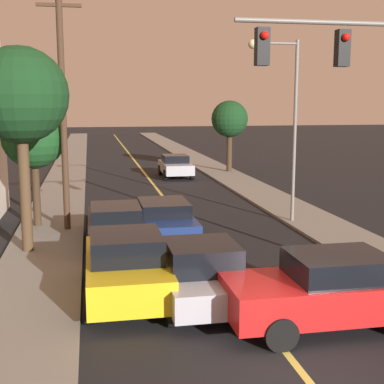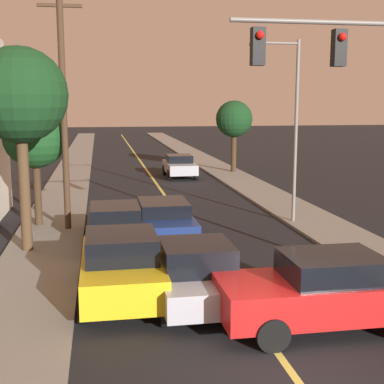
{
  "view_description": "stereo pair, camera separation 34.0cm",
  "coord_description": "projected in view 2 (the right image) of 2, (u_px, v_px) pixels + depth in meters",
  "views": [
    {
      "loc": [
        -3.7,
        -8.58,
        4.92
      ],
      "look_at": [
        0.0,
        10.72,
        1.6
      ],
      "focal_mm": 50.0,
      "sensor_mm": 36.0,
      "label": 1
    },
    {
      "loc": [
        -3.36,
        -8.64,
        4.92
      ],
      "look_at": [
        0.0,
        10.72,
        1.6
      ],
      "focal_mm": 50.0,
      "sensor_mm": 36.0,
      "label": 2
    }
  ],
  "objects": [
    {
      "name": "sidewalk_right",
      "position": [
        202.0,
        160.0,
        45.63
      ],
      "size": [
        2.5,
        80.0,
        0.12
      ],
      "color": "gray",
      "rests_on": "ground"
    },
    {
      "name": "car_far_oncoming",
      "position": [
        179.0,
        166.0,
        35.2
      ],
      "size": [
        1.93,
        4.12,
        1.47
      ],
      "rotation": [
        0.0,
        0.0,
        3.14
      ],
      "color": "#A5A8B2",
      "rests_on": "ground"
    },
    {
      "name": "car_near_lane_second",
      "position": [
        163.0,
        218.0,
        19.61
      ],
      "size": [
        2.07,
        4.87,
        1.38
      ],
      "color": "navy",
      "rests_on": "ground"
    },
    {
      "name": "sidewalk_left",
      "position": [
        76.0,
        162.0,
        43.85
      ],
      "size": [
        2.5,
        80.0,
        0.12
      ],
      "color": "gray",
      "rests_on": "ground"
    },
    {
      "name": "car_outer_lane_second",
      "position": [
        115.0,
        223.0,
        18.54
      ],
      "size": [
        2.01,
        4.7,
        1.42
      ],
      "color": "black",
      "rests_on": "ground"
    },
    {
      "name": "streetlamp_right",
      "position": [
        285.0,
        106.0,
        21.03
      ],
      "size": [
        2.06,
        0.36,
        7.19
      ],
      "color": "slate",
      "rests_on": "ground"
    },
    {
      "name": "ground_plane",
      "position": [
        292.0,
        374.0,
        9.78
      ],
      "size": [
        200.0,
        200.0,
        0.0
      ],
      "primitive_type": "plane",
      "color": "black"
    },
    {
      "name": "tree_left_far",
      "position": [
        35.0,
        137.0,
        20.59
      ],
      "size": [
        2.46,
        2.46,
        4.72
      ],
      "color": "#3D2B1C",
      "rests_on": "ground"
    },
    {
      "name": "road_surface",
      "position": [
        140.0,
        161.0,
        44.75
      ],
      "size": [
        8.06,
        80.0,
        0.01
      ],
      "color": "black",
      "rests_on": "ground"
    },
    {
      "name": "car_outer_lane_front",
      "position": [
        121.0,
        265.0,
        13.35
      ],
      "size": [
        2.07,
        4.38,
        1.74
      ],
      "color": "gold",
      "rests_on": "ground"
    },
    {
      "name": "car_near_lane_front",
      "position": [
        196.0,
        273.0,
        13.04
      ],
      "size": [
        2.02,
        3.96,
        1.58
      ],
      "color": "#A5A8B2",
      "rests_on": "ground"
    },
    {
      "name": "utility_pole_left",
      "position": [
        64.0,
        108.0,
        19.78
      ],
      "size": [
        1.6,
        0.24,
        8.82
      ],
      "color": "#422D1E",
      "rests_on": "ground"
    },
    {
      "name": "tree_left_near",
      "position": [
        20.0,
        96.0,
        16.75
      ],
      "size": [
        3.02,
        3.02,
        6.53
      ],
      "color": "#4C3823",
      "rests_on": "ground"
    },
    {
      "name": "tree_right_near",
      "position": [
        234.0,
        120.0,
        36.84
      ],
      "size": [
        2.52,
        2.52,
        4.91
      ],
      "color": "#3D2B1C",
      "rests_on": "ground"
    },
    {
      "name": "car_crossing_right",
      "position": [
        325.0,
        290.0,
        11.65
      ],
      "size": [
        4.62,
        2.05,
        1.66
      ],
      "rotation": [
        0.0,
        0.0,
        1.57
      ],
      "color": "red",
      "rests_on": "ground"
    },
    {
      "name": "traffic_signal_mast",
      "position": [
        353.0,
        96.0,
        13.52
      ],
      "size": [
        4.73,
        0.42,
        6.98
      ],
      "color": "slate",
      "rests_on": "ground"
    }
  ]
}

